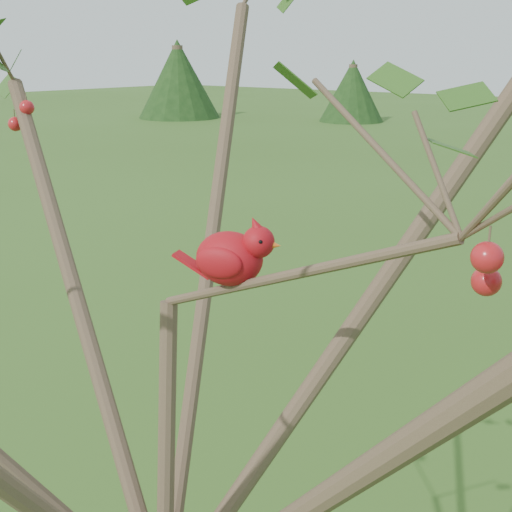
# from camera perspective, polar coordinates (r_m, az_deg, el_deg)

# --- Properties ---
(crabapple_tree) EXTENTS (2.35, 2.05, 2.95)m
(crabapple_tree) POSITION_cam_1_polar(r_m,az_deg,el_deg) (1.12, -10.01, 1.46)
(crabapple_tree) COLOR #473326
(crabapple_tree) RESTS_ON ground
(cardinal) EXTENTS (0.20, 0.13, 0.14)m
(cardinal) POSITION_cam_1_polar(r_m,az_deg,el_deg) (1.13, -2.06, -0.01)
(cardinal) COLOR #A90E16
(cardinal) RESTS_ON ground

